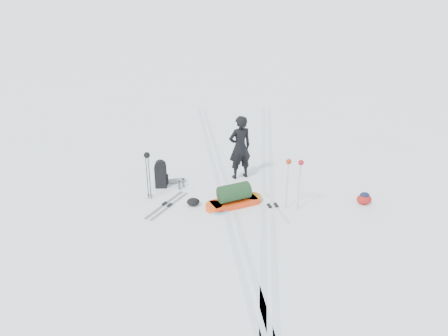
# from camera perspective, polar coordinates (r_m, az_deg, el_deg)

# --- Properties ---
(ground) EXTENTS (200.00, 200.00, 0.00)m
(ground) POSITION_cam_1_polar(r_m,az_deg,el_deg) (12.02, 0.44, -4.45)
(ground) COLOR white
(ground) RESTS_ON ground
(snow_hill_backdrop) EXTENTS (359.50, 192.00, 162.45)m
(snow_hill_backdrop) POSITION_cam_1_polar(r_m,az_deg,el_deg) (136.19, 25.81, -11.95)
(snow_hill_backdrop) COLOR white
(snow_hill_backdrop) RESTS_ON ground
(ski_tracks) EXTENTS (3.38, 17.97, 0.01)m
(ski_tracks) POSITION_cam_1_polar(r_m,az_deg,el_deg) (12.84, 2.92, -2.49)
(ski_tracks) COLOR silver
(ski_tracks) RESTS_ON ground
(skier) EXTENTS (0.84, 0.69, 1.97)m
(skier) POSITION_cam_1_polar(r_m,az_deg,el_deg) (13.06, 2.09, 2.71)
(skier) COLOR black
(skier) RESTS_ON ground
(pulk_sled) EXTENTS (1.69, 1.04, 0.63)m
(pulk_sled) POSITION_cam_1_polar(r_m,az_deg,el_deg) (11.75, 1.31, -3.85)
(pulk_sled) COLOR red
(pulk_sled) RESTS_ON ground
(expedition_rucksack) EXTENTS (0.87, 0.51, 0.84)m
(expedition_rucksack) POSITION_cam_1_polar(r_m,az_deg,el_deg) (12.82, -8.00, -0.85)
(expedition_rucksack) COLOR black
(expedition_rucksack) RESTS_ON ground
(ski_poles_black) EXTENTS (0.19, 0.17, 1.39)m
(ski_poles_black) POSITION_cam_1_polar(r_m,az_deg,el_deg) (11.89, -10.00, 0.92)
(ski_poles_black) COLOR black
(ski_poles_black) RESTS_ON ground
(ski_poles_silver) EXTENTS (0.44, 0.22, 1.42)m
(ski_poles_silver) POSITION_cam_1_polar(r_m,az_deg,el_deg) (11.32, 9.19, 0.02)
(ski_poles_silver) COLOR #B1B3B8
(ski_poles_silver) RESTS_ON ground
(touring_skis_grey) EXTENTS (1.10, 1.61, 0.06)m
(touring_skis_grey) POSITION_cam_1_polar(r_m,az_deg,el_deg) (11.94, -7.44, -4.81)
(touring_skis_grey) COLOR #93959B
(touring_skis_grey) RESTS_ON ground
(touring_skis_white) EXTENTS (0.63, 1.93, 0.07)m
(touring_skis_white) POSITION_cam_1_polar(r_m,az_deg,el_deg) (11.85, 6.37, -4.99)
(touring_skis_white) COLOR white
(touring_skis_white) RESTS_ON ground
(rope_coil) EXTENTS (0.68, 0.68, 0.06)m
(rope_coil) POSITION_cam_1_polar(r_m,az_deg,el_deg) (11.62, -0.72, -5.35)
(rope_coil) COLOR #5495CC
(rope_coil) RESTS_ON ground
(small_daypack) EXTENTS (0.44, 0.34, 0.35)m
(small_daypack) POSITION_cam_1_polar(r_m,az_deg,el_deg) (12.43, 17.84, -3.81)
(small_daypack) COLOR maroon
(small_daypack) RESTS_ON ground
(thermos_pair) EXTENTS (0.19, 0.27, 0.28)m
(thermos_pair) POSITION_cam_1_polar(r_m,az_deg,el_deg) (12.78, -5.59, -2.08)
(thermos_pair) COLOR #5B5D63
(thermos_pair) RESTS_ON ground
(stuff_sack) EXTENTS (0.43, 0.38, 0.22)m
(stuff_sack) POSITION_cam_1_polar(r_m,az_deg,el_deg) (11.82, -4.05, -4.43)
(stuff_sack) COLOR black
(stuff_sack) RESTS_ON ground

